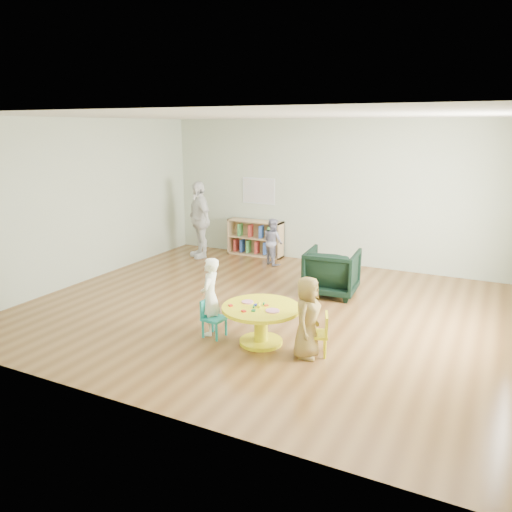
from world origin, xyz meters
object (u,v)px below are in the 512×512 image
(child_left, at_px, (210,296))
(adult_caretaker, at_px, (199,220))
(activity_table, at_px, (261,318))
(armchair, at_px, (332,272))
(kid_chair_left, at_px, (212,317))
(kid_chair_right, at_px, (319,333))
(child_right, at_px, (307,317))
(bookshelf, at_px, (255,238))
(toddler, at_px, (273,242))

(child_left, xyz_separation_m, adult_caretaker, (-2.30, 3.33, 0.28))
(activity_table, relative_size, armchair, 1.19)
(kid_chair_left, bearing_deg, adult_caretaker, -140.91)
(activity_table, relative_size, kid_chair_left, 1.97)
(kid_chair_right, distance_m, armchair, 2.27)
(kid_chair_right, xyz_separation_m, adult_caretaker, (-3.79, 3.29, 0.52))
(activity_table, bearing_deg, child_right, -8.14)
(activity_table, xyz_separation_m, adult_caretaker, (-3.03, 3.31, 0.45))
(activity_table, distance_m, adult_caretaker, 4.52)
(bookshelf, relative_size, toddler, 1.30)
(kid_chair_left, bearing_deg, child_left, -132.31)
(activity_table, distance_m, kid_chair_left, 0.68)
(activity_table, relative_size, child_right, 0.99)
(activity_table, relative_size, child_left, 0.95)
(activity_table, xyz_separation_m, kid_chair_left, (-0.67, -0.08, -0.07))
(activity_table, bearing_deg, bookshelf, 117.47)
(kid_chair_left, height_order, adult_caretaker, adult_caretaker)
(kid_chair_right, relative_size, child_left, 0.50)
(child_right, xyz_separation_m, toddler, (-2.07, 3.55, -0.03))
(kid_chair_right, height_order, child_left, child_left)
(adult_caretaker, bearing_deg, child_left, -19.97)
(kid_chair_right, xyz_separation_m, child_right, (-0.11, -0.12, 0.22))
(armchair, distance_m, toddler, 2.04)
(child_right, bearing_deg, kid_chair_right, -47.19)
(adult_caretaker, bearing_deg, toddler, 40.61)
(armchair, relative_size, adult_caretaker, 0.52)
(kid_chair_right, distance_m, child_right, 0.27)
(kid_chair_left, bearing_deg, child_right, 93.64)
(kid_chair_left, xyz_separation_m, child_right, (1.32, -0.01, 0.23))
(kid_chair_right, height_order, bookshelf, bookshelf)
(toddler, bearing_deg, armchair, 175.59)
(child_left, bearing_deg, kid_chair_right, 78.80)
(armchair, relative_size, child_right, 0.83)
(toddler, bearing_deg, kid_chair_right, 155.50)
(kid_chair_right, xyz_separation_m, armchair, (-0.57, 2.20, 0.10))
(bookshelf, height_order, toddler, toddler)
(adult_caretaker, bearing_deg, child_right, -7.44)
(child_right, distance_m, adult_caretaker, 5.02)
(kid_chair_left, relative_size, armchair, 0.61)
(activity_table, distance_m, kid_chair_right, 0.76)
(child_right, bearing_deg, kid_chair_left, 85.99)
(kid_chair_left, bearing_deg, armchair, 163.67)
(activity_table, distance_m, toddler, 3.75)
(toddler, bearing_deg, adult_caretaker, 38.34)
(bookshelf, bearing_deg, adult_caretaker, -145.47)
(activity_table, distance_m, child_right, 0.67)
(toddler, height_order, adult_caretaker, adult_caretaker)
(armchair, xyz_separation_m, child_right, (0.45, -2.31, 0.12))
(activity_table, bearing_deg, kid_chair_right, 1.94)
(armchair, distance_m, child_left, 2.42)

